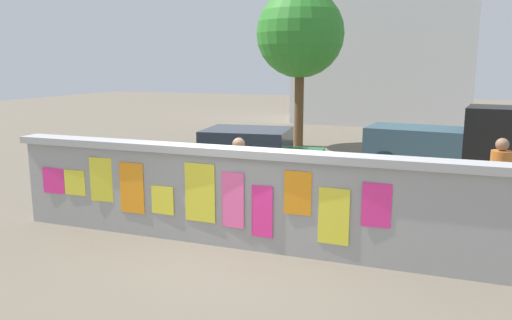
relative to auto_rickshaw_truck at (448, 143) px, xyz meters
The scene contains 9 objects.
ground 3.54m from the auto_rickshaw_truck, 151.65° to the left, with size 60.00×60.00×0.00m, color #6B6051.
poster_wall 7.06m from the auto_rickshaw_truck, 115.31° to the right, with size 8.50×0.42×1.59m.
auto_rickshaw_truck is the anchor object (origin of this frame).
car_parked 5.33m from the auto_rickshaw_truck, 147.67° to the right, with size 3.97×2.13×1.40m.
motorcycle 3.86m from the auto_rickshaw_truck, 106.55° to the right, with size 1.89×0.59×0.87m.
person_walking 4.12m from the auto_rickshaw_truck, 78.81° to the right, with size 0.41×0.41×1.62m.
person_bystander 6.55m from the auto_rickshaw_truck, 121.76° to the right, with size 0.48×0.48×1.62m.
tree_roadside 6.74m from the auto_rickshaw_truck, 144.14° to the left, with size 3.00×3.00×5.38m.
building_background 12.94m from the auto_rickshaw_truck, 104.27° to the left, with size 8.44×4.58×9.32m.
Camera 1 is at (2.81, -7.07, 2.86)m, focal length 35.23 mm.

